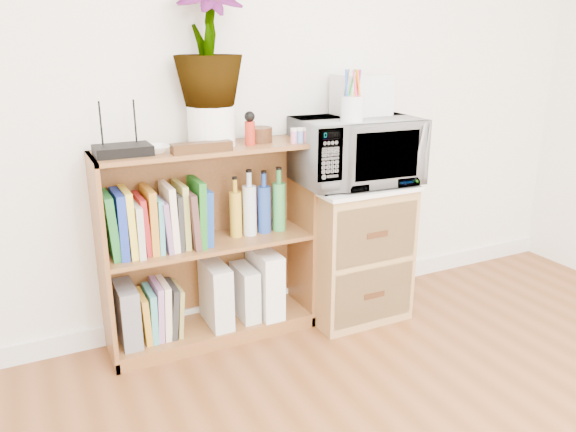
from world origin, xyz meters
TOP-DOWN VIEW (x-y plane):
  - skirting_board at (0.00, 2.24)m, footprint 4.00×0.02m
  - bookshelf at (-0.35, 2.10)m, footprint 1.00×0.30m
  - wicker_unit at (0.40, 2.02)m, footprint 0.50×0.45m
  - microwave at (0.40, 2.02)m, footprint 0.62×0.44m
  - pen_cup at (0.31, 1.93)m, footprint 0.11×0.11m
  - small_appliance at (0.48, 2.11)m, footprint 0.25×0.21m
  - router at (-0.71, 2.08)m, footprint 0.23×0.16m
  - white_bowl at (-0.59, 2.07)m, footprint 0.13×0.13m
  - plant_pot at (-0.31, 2.12)m, footprint 0.21×0.21m
  - potted_plant at (-0.31, 2.12)m, footprint 0.31×0.31m
  - trinket_box at (-0.40, 2.00)m, footprint 0.26×0.07m
  - kokeshi_doll at (-0.15, 2.06)m, footprint 0.05×0.05m
  - wooden_bowl at (-0.08, 2.11)m, footprint 0.12×0.12m
  - paint_jars at (0.08, 2.01)m, footprint 0.12×0.04m
  - file_box at (-0.76, 2.10)m, footprint 0.08×0.22m
  - magazine_holder_left at (-0.33, 2.09)m, footprint 0.10×0.25m
  - magazine_holder_mid at (-0.18, 2.09)m, footprint 0.08×0.21m
  - magazine_holder_right at (-0.07, 2.09)m, footprint 0.11×0.27m
  - cookbooks at (-0.58, 2.10)m, footprint 0.47×0.20m
  - liquor_bottles at (-0.09, 2.10)m, footprint 0.29×0.07m
  - lower_books at (-0.61, 2.10)m, footprint 0.20×0.19m

SIDE VIEW (x-z plane):
  - skirting_board at x=0.00m, z-range 0.00..0.10m
  - lower_books at x=-0.61m, z-range 0.06..0.33m
  - magazine_holder_mid at x=-0.18m, z-range 0.07..0.34m
  - file_box at x=-0.76m, z-range 0.07..0.35m
  - magazine_holder_left at x=-0.33m, z-range 0.07..0.38m
  - magazine_holder_right at x=-0.07m, z-range 0.07..0.40m
  - wicker_unit at x=0.40m, z-range 0.00..0.70m
  - bookshelf at x=-0.35m, z-range 0.00..0.95m
  - cookbooks at x=-0.58m, z-range 0.48..0.79m
  - liquor_bottles at x=-0.09m, z-range 0.49..0.81m
  - microwave at x=0.40m, z-range 0.72..1.05m
  - white_bowl at x=-0.59m, z-range 0.95..0.98m
  - router at x=-0.71m, z-range 0.95..0.99m
  - trinket_box at x=-0.40m, z-range 0.95..0.99m
  - paint_jars at x=0.08m, z-range 0.95..1.01m
  - wooden_bowl at x=-0.08m, z-range 0.95..1.02m
  - kokeshi_doll at x=-0.15m, z-range 0.95..1.06m
  - plant_pot at x=-0.31m, z-range 0.95..1.13m
  - pen_cup at x=0.31m, z-range 1.05..1.16m
  - small_appliance at x=0.48m, z-range 1.05..1.25m
  - potted_plant at x=-0.31m, z-range 1.13..1.67m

